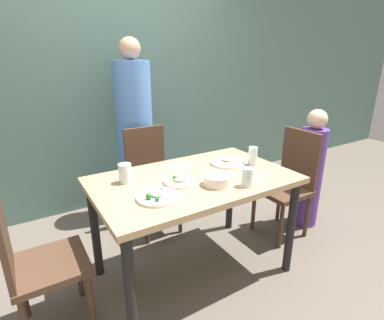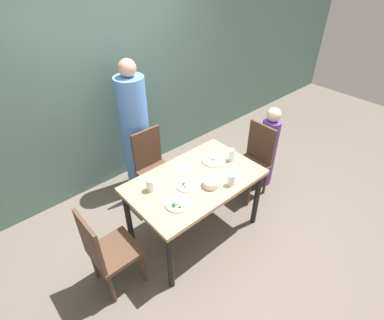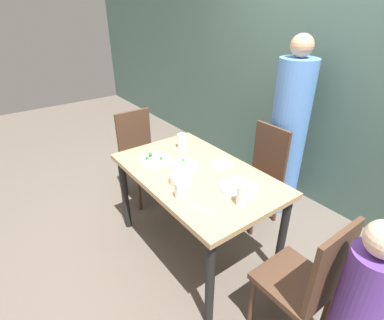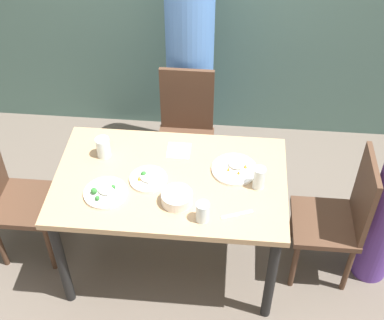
% 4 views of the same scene
% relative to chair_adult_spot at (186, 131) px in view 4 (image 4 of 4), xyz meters
% --- Properties ---
extents(ground_plane, '(10.00, 10.00, 0.00)m').
position_rel_chair_adult_spot_xyz_m(ground_plane, '(-0.01, -0.76, -0.50)').
color(ground_plane, '#60564C').
extents(dining_table, '(1.35, 0.83, 0.77)m').
position_rel_chair_adult_spot_xyz_m(dining_table, '(-0.01, -0.76, 0.17)').
color(dining_table, tan).
rests_on(dining_table, ground_plane).
extents(chair_adult_spot, '(0.40, 0.40, 0.95)m').
position_rel_chair_adult_spot_xyz_m(chair_adult_spot, '(0.00, 0.00, 0.00)').
color(chair_adult_spot, '#4C3323').
rests_on(chair_adult_spot, ground_plane).
extents(chair_child_spot, '(0.40, 0.40, 0.95)m').
position_rel_chair_adult_spot_xyz_m(chair_child_spot, '(1.01, -0.72, 0.00)').
color(chair_child_spot, '#4C3323').
rests_on(chair_child_spot, ground_plane).
extents(chair_empty_left, '(0.40, 0.40, 0.95)m').
position_rel_chair_adult_spot_xyz_m(chair_empty_left, '(-1.03, -0.73, 0.00)').
color(chair_empty_left, '#4C3323').
rests_on(chair_empty_left, ground_plane).
extents(person_adult, '(0.34, 0.34, 1.71)m').
position_rel_chair_adult_spot_xyz_m(person_adult, '(-0.00, 0.34, 0.29)').
color(person_adult, '#5184D1').
rests_on(person_adult, ground_plane).
extents(bowl_curry, '(0.17, 0.17, 0.07)m').
position_rel_chair_adult_spot_xyz_m(bowl_curry, '(0.05, -0.94, 0.30)').
color(bowl_curry, silver).
rests_on(bowl_curry, dining_table).
extents(plate_rice_adult, '(0.25, 0.25, 0.05)m').
position_rel_chair_adult_spot_xyz_m(plate_rice_adult, '(-0.36, -0.91, 0.28)').
color(plate_rice_adult, white).
rests_on(plate_rice_adult, dining_table).
extents(plate_rice_child, '(0.27, 0.27, 0.05)m').
position_rel_chair_adult_spot_xyz_m(plate_rice_child, '(0.36, -0.65, 0.28)').
color(plate_rice_child, white).
rests_on(plate_rice_child, dining_table).
extents(plate_noodles, '(0.22, 0.22, 0.05)m').
position_rel_chair_adult_spot_xyz_m(plate_noodles, '(-0.14, -0.78, 0.28)').
color(plate_noodles, white).
rests_on(plate_noodles, dining_table).
extents(glass_water_tall, '(0.07, 0.07, 0.14)m').
position_rel_chair_adult_spot_xyz_m(glass_water_tall, '(0.49, -0.78, 0.34)').
color(glass_water_tall, silver).
rests_on(glass_water_tall, dining_table).
extents(glass_water_short, '(0.08, 0.08, 0.13)m').
position_rel_chair_adult_spot_xyz_m(glass_water_short, '(-0.43, -0.59, 0.33)').
color(glass_water_short, silver).
rests_on(glass_water_short, dining_table).
extents(glass_water_center, '(0.07, 0.07, 0.12)m').
position_rel_chair_adult_spot_xyz_m(glass_water_center, '(0.20, -1.05, 0.33)').
color(glass_water_center, silver).
rests_on(glass_water_center, dining_table).
extents(napkin_folded, '(0.14, 0.14, 0.01)m').
position_rel_chair_adult_spot_xyz_m(napkin_folded, '(0.01, -0.52, 0.27)').
color(napkin_folded, white).
rests_on(napkin_folded, dining_table).
extents(fork_steel, '(0.18, 0.08, 0.01)m').
position_rel_chair_adult_spot_xyz_m(fork_steel, '(0.38, -1.00, 0.27)').
color(fork_steel, silver).
rests_on(fork_steel, dining_table).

